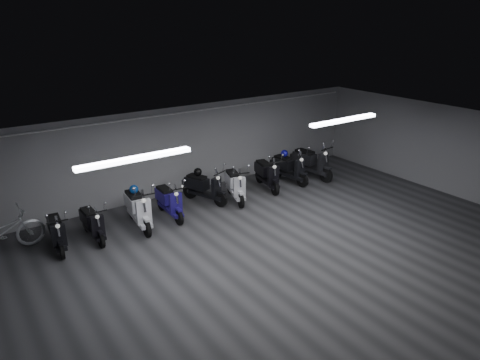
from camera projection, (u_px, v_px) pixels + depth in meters
floor at (279, 256)px, 10.54m from camera, size 14.00×10.00×0.01m
ceiling at (283, 143)px, 9.55m from camera, size 14.00×10.00×0.01m
back_wall at (180, 151)px, 13.89m from camera, size 14.00×0.01×2.80m
right_wall at (453, 152)px, 13.79m from camera, size 0.01×10.00×2.80m
fluor_strip_left at (135, 159)px, 8.74m from camera, size 2.40×0.18×0.08m
fluor_strip_right at (344, 120)px, 11.95m from camera, size 2.40×0.18×0.08m
conduit at (179, 113)px, 13.40m from camera, size 13.60×0.05×0.05m
scooter_0 at (56, 227)px, 10.66m from camera, size 0.68×1.65×1.20m
scooter_1 at (92, 218)px, 11.11m from camera, size 0.57×1.61×1.19m
scooter_2 at (138, 203)px, 11.72m from camera, size 0.82×1.99×1.44m
scooter_4 at (169, 196)px, 12.34m from camera, size 0.63×1.75×1.29m
scooter_5 at (204, 182)px, 13.33m from camera, size 1.21×1.87×1.32m
scooter_6 at (235, 180)px, 13.49m from camera, size 1.13×1.90×1.34m
scooter_7 at (267, 169)px, 14.39m from camera, size 1.01×1.91×1.36m
scooter_8 at (290, 163)px, 14.97m from camera, size 0.79×1.89×1.37m
scooter_9 at (312, 157)px, 15.40m from camera, size 0.88×2.06×1.49m
helmet_0 at (134, 189)px, 11.84m from camera, size 0.24×0.24×0.24m
helmet_1 at (198, 172)px, 13.35m from camera, size 0.25×0.25×0.25m
helmet_2 at (284, 153)px, 15.05m from camera, size 0.25×0.25×0.25m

